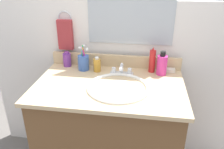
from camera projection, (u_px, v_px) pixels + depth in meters
name	position (u px, v px, depth m)	size (l,w,h in m)	color
vanity_cabinet	(109.00, 137.00, 1.66)	(0.91, 0.56, 0.80)	brown
countertop	(109.00, 86.00, 1.48)	(0.95, 0.61, 0.03)	#D1B284
backsplash	(115.00, 61.00, 1.72)	(0.95, 0.02, 0.09)	#D1B284
back_wall	(116.00, 83.00, 1.87)	(2.05, 0.04, 1.30)	white
mirror_panel	(131.00, 4.00, 1.57)	(0.60, 0.01, 0.56)	#B2BCC6
towel_ring	(65.00, 18.00, 1.68)	(0.10, 0.10, 0.01)	silver
hand_towel	(65.00, 35.00, 1.71)	(0.11, 0.04, 0.22)	#A53338
sink_basin	(118.00, 92.00, 1.44)	(0.39, 0.39, 0.11)	white
faucet	(122.00, 71.00, 1.59)	(0.16, 0.10, 0.08)	silver
bottle_soap_pink	(162.00, 65.00, 1.58)	(0.07, 0.07, 0.17)	#D8338C
bottle_cream_purple	(67.00, 59.00, 1.72)	(0.06, 0.06, 0.11)	#7A3899
bottle_spray_red	(152.00, 61.00, 1.61)	(0.04, 0.04, 0.18)	red
bottle_oil_amber	(97.00, 65.00, 1.64)	(0.05, 0.05, 0.11)	gold
cup_blue_plastic	(84.00, 62.00, 1.66)	(0.08, 0.08, 0.18)	#3F66B7
soap_bar	(170.00, 70.00, 1.64)	(0.06, 0.04, 0.02)	white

